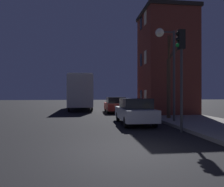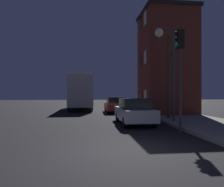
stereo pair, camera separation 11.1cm
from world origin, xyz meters
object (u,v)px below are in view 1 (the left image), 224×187
Objects in this scene: traffic_light at (181,59)px; car_near_lane at (135,111)px; bare_tree at (169,80)px; streetlamp at (166,51)px; car_mid_lane at (115,105)px; bus at (81,90)px.

car_near_lane is (-1.54, 2.93, -2.62)m from traffic_light.
bare_tree is at bearing 75.09° from traffic_light.
car_near_lane is (-1.91, 0.01, -3.60)m from streetlamp.
streetlamp is 3.10m from traffic_light.
car_mid_lane is (-1.98, 8.11, -3.62)m from streetlamp.
traffic_light is at bearing -72.72° from bus.
car_near_lane is at bearing 117.68° from traffic_light.
bus is at bearing 104.74° from car_near_lane.
bare_tree reaches higher than traffic_light.
streetlamp is 4.08m from car_near_lane.
bare_tree is at bearing 29.40° from car_near_lane.
bus is 2.31× the size of car_mid_lane.
car_near_lane is at bearing 179.62° from streetlamp.
traffic_light is 1.09× the size of car_near_lane.
traffic_light is 0.89× the size of bare_tree.
traffic_light is (-0.37, -2.92, -0.98)m from streetlamp.
traffic_light is at bearing -104.91° from bare_tree.
car_near_lane is at bearing -75.26° from bus.
bus is (-4.97, 15.97, -1.15)m from traffic_light.
car_mid_lane is (-0.07, 8.10, -0.02)m from car_near_lane.
traffic_light is 4.67m from bare_tree.
bus is at bearing 107.28° from traffic_light.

